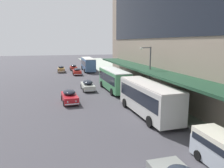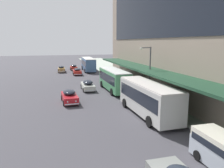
# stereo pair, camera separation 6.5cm
# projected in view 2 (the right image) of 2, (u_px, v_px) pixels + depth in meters

# --- Properties ---
(transit_bus_kerbside_front) EXTENTS (2.84, 9.21, 3.20)m
(transit_bus_kerbside_front) POSITION_uv_depth(u_px,v_px,m) (114.00, 79.00, 32.82)
(transit_bus_kerbside_front) COLOR #46915C
(transit_bus_kerbside_front) RESTS_ON ground
(transit_bus_kerbside_rear) EXTENTS (2.88, 10.56, 3.30)m
(transit_bus_kerbside_rear) POSITION_uv_depth(u_px,v_px,m) (88.00, 64.00, 55.61)
(transit_bus_kerbside_rear) COLOR #416693
(transit_bus_kerbside_rear) RESTS_ON ground
(transit_bus_kerbside_far) EXTENTS (3.00, 9.60, 3.29)m
(transit_bus_kerbside_far) POSITION_uv_depth(u_px,v_px,m) (148.00, 97.00, 21.70)
(transit_bus_kerbside_far) COLOR beige
(transit_bus_kerbside_far) RESTS_ON ground
(sedan_oncoming_front) EXTENTS (1.83, 4.32, 1.45)m
(sedan_oncoming_front) POSITION_uv_depth(u_px,v_px,m) (74.00, 67.00, 57.53)
(sedan_oncoming_front) COLOR #B2281E
(sedan_oncoming_front) RESTS_ON ground
(sedan_lead_mid) EXTENTS (1.95, 4.37, 1.51)m
(sedan_lead_mid) POSITION_uv_depth(u_px,v_px,m) (77.00, 71.00, 49.20)
(sedan_lead_mid) COLOR #B1241C
(sedan_lead_mid) RESTS_ON ground
(sedan_trailing_near) EXTENTS (1.84, 4.37, 1.53)m
(sedan_trailing_near) POSITION_uv_depth(u_px,v_px,m) (61.00, 69.00, 53.53)
(sedan_trailing_near) COLOR olive
(sedan_trailing_near) RESTS_ON ground
(sedan_trailing_mid) EXTENTS (1.86, 4.76, 1.57)m
(sedan_trailing_mid) POSITION_uv_depth(u_px,v_px,m) (88.00, 85.00, 33.53)
(sedan_trailing_mid) COLOR beige
(sedan_trailing_mid) RESTS_ON ground
(sedan_oncoming_rear) EXTENTS (1.96, 4.49, 1.54)m
(sedan_oncoming_rear) POSITION_uv_depth(u_px,v_px,m) (69.00, 96.00, 26.62)
(sedan_oncoming_rear) COLOR #B41922
(sedan_oncoming_rear) RESTS_ON ground
(vw_van) EXTENTS (1.91, 4.55, 1.96)m
(vw_van) POSITION_uv_depth(u_px,v_px,m) (224.00, 151.00, 12.58)
(vw_van) COLOR #B3BDC8
(vw_van) RESTS_ON ground
(street_lamp) EXTENTS (1.50, 0.28, 6.56)m
(street_lamp) POSITION_uv_depth(u_px,v_px,m) (149.00, 69.00, 26.64)
(street_lamp) COLOR #4C4C51
(street_lamp) RESTS_ON sidewalk_kerb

